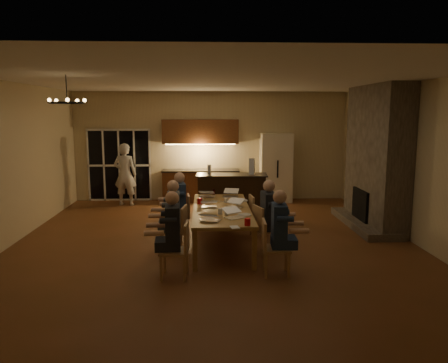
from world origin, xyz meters
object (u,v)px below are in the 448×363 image
chair_left_near (174,250)px  chandelier (67,103)px  laptop_d (233,202)px  chair_right_far (261,217)px  bar_bottle (209,169)px  laptop_a (210,214)px  person_right_near (279,232)px  plate_far (243,200)px  mug_back (201,198)px  bar_blender (252,166)px  chair_left_mid (174,230)px  dining_table (221,227)px  standing_person (125,174)px  bar_island (231,196)px  person_left_near (173,234)px  laptop_f (231,192)px  mug_front (220,212)px  chair_left_far (179,216)px  chair_right_near (276,248)px  mug_mid (226,200)px  can_silver (226,212)px  laptop_e (208,192)px  redcup_near (247,222)px  laptop_b (235,212)px  plate_near (244,215)px  person_left_far (180,205)px  can_cola (214,192)px  person_right_mid (268,217)px  refrigerator (276,168)px  person_left_mid (174,217)px  chair_right_mid (268,229)px  plate_left (207,219)px  laptop_c (209,201)px

chair_left_near → chandelier: chandelier is taller
laptop_d → chair_right_far: bearing=74.0°
chair_right_far → bar_bottle: size_ratio=3.71×
laptop_a → person_right_near: bearing=171.8°
laptop_a → plate_far: size_ratio=1.40×
mug_back → bar_blender: bearing=50.7°
chandelier → laptop_a: (2.34, -0.06, -1.89)m
chandelier → chair_left_mid: bearing=16.7°
dining_table → standing_person: standing_person is taller
bar_island → mug_back: size_ratio=17.49×
bar_island → person_left_near: (-1.18, -3.97, 0.15)m
laptop_f → standing_person: bearing=148.1°
standing_person → mug_front: (2.51, -4.45, -0.08)m
person_right_near → chair_left_far: bearing=40.7°
person_left_near → chair_right_near: bearing=86.3°
mug_mid → can_silver: can_silver is taller
mug_back → bar_blender: size_ratio=0.25×
chair_left_near → laptop_e: bearing=172.9°
chair_right_far → redcup_near: size_ratio=7.42×
chair_right_far → plate_far: (-0.37, 0.15, 0.31)m
laptop_b → mug_back: bearing=79.8°
person_right_near → plate_near: (-0.47, 0.95, 0.07)m
chair_left_near → chair_left_mid: size_ratio=1.00×
person_left_far → plate_near: 1.74m
laptop_d → bar_blender: (0.61, 2.31, 0.42)m
can_silver → can_cola: 2.08m
person_right_mid → laptop_d: bearing=43.3°
person_right_mid → plate_near: bearing=97.1°
dining_table → plate_far: bearing=55.1°
refrigerator → chair_left_mid: (-2.66, -4.74, -0.55)m
person_left_mid → chair_left_far: bearing=176.7°
can_cola → bar_bottle: 1.05m
person_right_near → laptop_b: (-0.66, 0.76, 0.17)m
redcup_near → can_cola: (-0.50, 2.78, 0.00)m
chair_right_near → plate_near: size_ratio=3.72×
person_left_far → laptop_b: person_left_far is taller
bar_blender → chair_left_far: bearing=-119.2°
person_left_near → can_silver: (0.90, 0.97, 0.12)m
chair_left_far → standing_person: standing_person is taller
laptop_a → chair_right_far: bearing=-105.8°
refrigerator → bar_island: 2.43m
person_left_near → bar_bottle: size_ratio=5.75×
chair_right_near → plate_near: 1.13m
plate_near → mug_front: bearing=166.9°
chair_right_mid → plate_left: (-1.13, -0.47, 0.31)m
person_left_mid → chair_right_near: bearing=54.6°
standing_person → bar_bottle: standing_person is taller
laptop_c → laptop_f: (0.49, 0.99, 0.00)m
laptop_d → laptop_f: 1.10m
chair_right_mid → mug_front: bearing=75.8°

